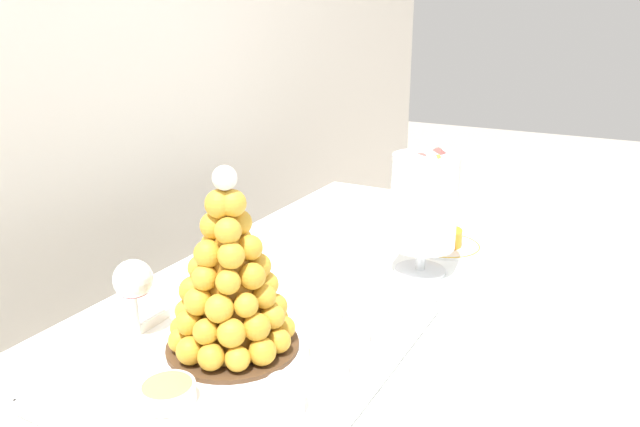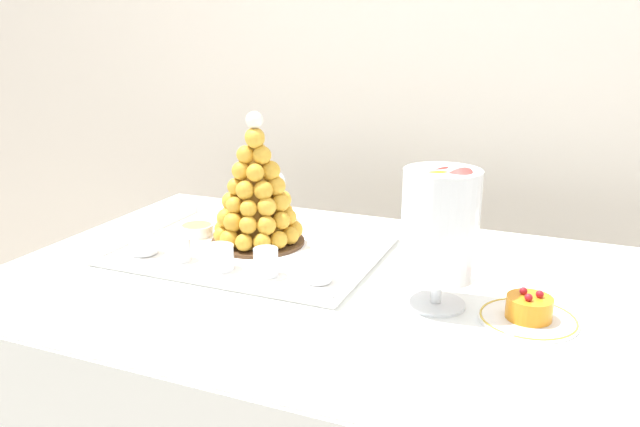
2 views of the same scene
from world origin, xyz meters
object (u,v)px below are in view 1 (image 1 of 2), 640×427
object	(u,v)px
dessert_cup_right	(373,302)
dessert_cup_mid_right	(355,328)
fruit_tart_plate	(445,241)
dessert_cup_mid_left	(286,397)
macaron_goblet	(424,203)
serving_tray	(256,354)
croquembouche	(229,282)
wine_glass	(133,282)
creme_brulee_ramekin	(168,392)
dessert_cup_centre	(329,361)

from	to	relation	value
dessert_cup_right	dessert_cup_mid_right	bearing A→B (deg)	-172.12
fruit_tart_plate	dessert_cup_mid_left	bearing A→B (deg)	-179.80
macaron_goblet	fruit_tart_plate	distance (m)	0.22
macaron_goblet	dessert_cup_right	bearing A→B (deg)	178.28
serving_tray	croquembouche	xyz separation A→B (m)	(-0.01, 0.04, 0.12)
serving_tray	macaron_goblet	distance (m)	0.50
dessert_cup_mid_right	wine_glass	bearing A→B (deg)	114.28
dessert_cup_mid_right	creme_brulee_ramekin	distance (m)	0.32
dessert_cup_mid_left	wine_glass	xyz separation A→B (m)	(0.06, 0.34, 0.08)
serving_tray	dessert_cup_centre	world-z (taller)	dessert_cup_centre
wine_glass	dessert_cup_right	bearing A→B (deg)	-51.07
croquembouche	creme_brulee_ramekin	bearing A→B (deg)	-177.45
dessert_cup_mid_left	dessert_cup_mid_right	distance (m)	0.22
dessert_cup_mid_right	dessert_cup_mid_left	bearing A→B (deg)	179.02
serving_tray	creme_brulee_ramekin	bearing A→B (deg)	167.94
dessert_cup_mid_right	dessert_cup_right	xyz separation A→B (m)	(0.11, 0.02, -0.00)
fruit_tart_plate	wine_glass	distance (m)	0.76
dessert_cup_mid_left	creme_brulee_ramekin	distance (m)	0.17
croquembouche	dessert_cup_mid_right	world-z (taller)	croquembouche
croquembouche	dessert_cup_centre	xyz separation A→B (m)	(0.00, -0.18, -0.10)
dessert_cup_mid_left	wine_glass	size ratio (longest dim) A/B	0.37
serving_tray	macaron_goblet	bearing A→B (deg)	-14.80
serving_tray	fruit_tart_plate	distance (m)	0.64
dessert_cup_mid_right	macaron_goblet	xyz separation A→B (m)	(0.35, 0.01, 0.12)
serving_tray	dessert_cup_centre	distance (m)	0.14
serving_tray	fruit_tart_plate	xyz separation A→B (m)	(0.62, -0.12, 0.01)
serving_tray	dessert_cup_right	xyz separation A→B (m)	(0.22, -0.11, 0.03)
dessert_cup_right	dessert_cup_centre	bearing A→B (deg)	-174.36
dessert_cup_centre	macaron_goblet	size ratio (longest dim) A/B	0.22
creme_brulee_ramekin	wine_glass	xyz separation A→B (m)	(0.12, 0.18, 0.08)
dessert_cup_mid_right	creme_brulee_ramekin	xyz separation A→B (m)	(-0.28, 0.17, -0.01)
dessert_cup_right	creme_brulee_ramekin	size ratio (longest dim) A/B	0.71
serving_tray	croquembouche	size ratio (longest dim) A/B	1.89
croquembouche	dessert_cup_centre	world-z (taller)	croquembouche
dessert_cup_mid_left	dessert_cup_mid_right	world-z (taller)	dessert_cup_mid_right
dessert_cup_mid_left	dessert_cup_mid_right	bearing A→B (deg)	-0.98
serving_tray	macaron_goblet	world-z (taller)	macaron_goblet
croquembouche	wine_glass	xyz separation A→B (m)	(-0.04, 0.17, -0.02)
dessert_cup_mid_right	wine_glass	distance (m)	0.38
dessert_cup_mid_left	fruit_tart_plate	bearing A→B (deg)	0.20
dessert_cup_mid_left	dessert_cup_centre	bearing A→B (deg)	-5.18
serving_tray	macaron_goblet	xyz separation A→B (m)	(0.46, -0.12, 0.15)
dessert_cup_right	wine_glass	world-z (taller)	wine_glass
serving_tray	dessert_cup_mid_left	xyz separation A→B (m)	(-0.11, -0.13, 0.03)
wine_glass	dessert_cup_centre	bearing A→B (deg)	-82.29
serving_tray	dessert_cup_centre	bearing A→B (deg)	-90.44
dessert_cup_mid_left	dessert_cup_right	distance (m)	0.33
serving_tray	dessert_cup_mid_right	distance (m)	0.17
dessert_cup_right	macaron_goblet	bearing A→B (deg)	-1.72
dessert_cup_mid_left	croquembouche	bearing A→B (deg)	58.05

